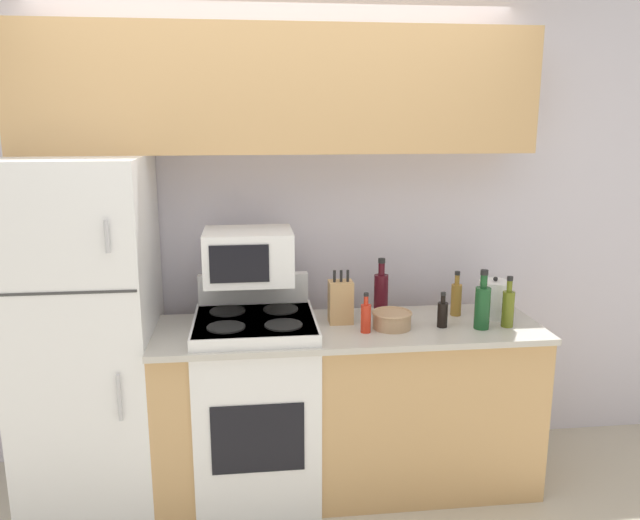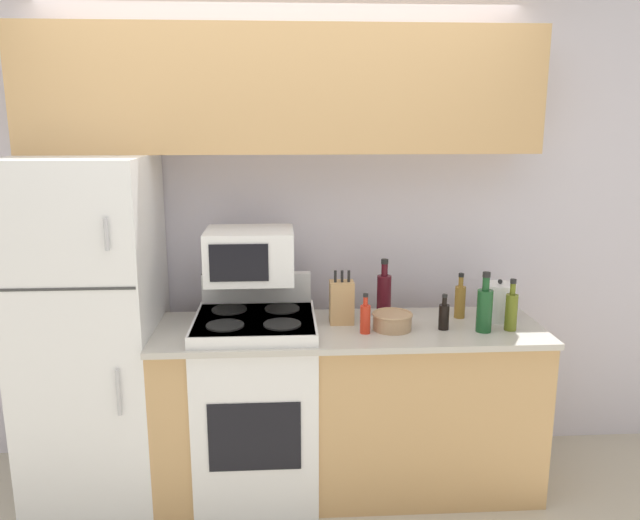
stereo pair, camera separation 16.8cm
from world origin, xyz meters
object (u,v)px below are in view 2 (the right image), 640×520
Objects in this scene: bottle_hot_sauce at (365,318)px; kettle at (499,302)px; bottle_vinegar at (460,300)px; bottle_wine_red at (384,293)px; bowl at (392,321)px; bottle_soy_sauce at (444,316)px; refrigerator at (93,330)px; stove at (257,403)px; knife_block at (342,302)px; bottle_olive_oil at (511,310)px; bottle_wine_green at (485,308)px; microwave at (250,255)px.

bottle_hot_sauce is 0.92× the size of kettle.
bottle_wine_red reaches higher than bottle_vinegar.
bottle_soy_sauce is (0.26, -0.01, 0.03)m from bowl.
stove is at bearing -5.68° from refrigerator.
bottle_vinegar is (0.13, 0.18, 0.02)m from bottle_soy_sauce.
refrigerator is 1.26m from knife_block.
knife_block is 1.39× the size of bottle_hot_sauce.
bottle_vinegar reaches higher than stove.
bottle_hot_sauce is (-0.53, -0.21, -0.02)m from bottle_vinegar.
refrigerator reaches higher than bottle_hot_sauce.
stove is at bearing 175.36° from bowl.
refrigerator is 1.76m from bottle_soy_sauce.
bottle_wine_red is at bearing 167.16° from bottle_vinegar.
bottle_olive_oil is 0.66m from bottle_wine_red.
bottle_soy_sauce is 0.75× the size of bottle_vinegar.
bottle_wine_green is at bearing -5.67° from stove.
bottle_vinegar is (1.07, 0.11, 0.50)m from stove.
bottle_olive_oil reaches higher than kettle.
bottle_wine_green is (1.94, -0.19, 0.14)m from refrigerator.
refrigerator is 1.57× the size of stove.
bowl is at bearing -168.53° from kettle.
refrigerator is at bearing 175.03° from bottle_olive_oil.
bottle_soy_sauce is 0.60× the size of bottle_wine_red.
bottle_soy_sauce is at bearing -4.14° from stove.
knife_block reaches higher than kettle.
bottle_olive_oil is 0.16m from kettle.
bottle_wine_red is (-0.00, 0.26, 0.07)m from bowl.
refrigerator is at bearing 174.33° from bottle_wine_green.
microwave is 1.46× the size of bottle_wine_red.
bottle_soy_sauce is at bearing 166.88° from bottle_wine_green.
refrigerator is at bearing 179.45° from kettle.
bottle_wine_green is at bearing -75.74° from bottle_vinegar.
stove is (0.82, -0.08, -0.38)m from refrigerator.
kettle is at bearing -13.56° from bottle_wine_red.
knife_block is at bearing 168.92° from bottle_olive_oil.
bottle_soy_sauce is 0.20m from bottle_wine_green.
bottle_olive_oil reaches higher than bottle_hot_sauce.
bottle_vinegar is 0.20m from kettle.
bowl is at bearing 18.37° from bottle_hot_sauce.
bottle_hot_sauce is at bearing -161.63° from bowl.
bottle_wine_green is at bearing -0.92° from bottle_hot_sauce.
bottle_wine_green is 0.59m from bottle_hot_sauce.
bottle_vinegar is (-0.20, 0.21, -0.01)m from bottle_olive_oil.
microwave is 2.43× the size of bottle_soy_sauce.
stove is 1.36m from bottle_olive_oil.
stove is at bearing -177.20° from kettle.
kettle is at bearing -1.87° from microwave.
stove is at bearing 174.33° from bottle_wine_green.
bottle_vinegar is at bearing 132.74° from bottle_olive_oil.
kettle reaches higher than bottle_hot_sauce.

